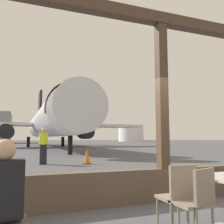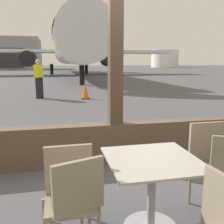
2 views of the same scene
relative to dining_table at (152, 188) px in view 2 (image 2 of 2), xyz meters
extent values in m
plane|color=#4C4C51|center=(0.05, 41.74, -0.43)|extent=(220.00, 220.00, 0.00)
cube|color=brown|center=(0.05, 1.74, -0.12)|extent=(8.54, 0.24, 0.64)
cube|color=#4C3828|center=(0.05, 1.74, 1.41)|extent=(0.20, 0.20, 3.69)
cube|color=#ADA89E|center=(0.00, 0.00, 0.28)|extent=(0.82, 0.82, 0.02)
cylinder|color=#9EA0A5|center=(0.00, 0.00, -0.08)|extent=(0.08, 0.08, 0.70)
cube|color=gray|center=(-0.76, -0.16, 0.04)|extent=(0.40, 0.40, 0.04)
cube|color=gray|center=(-0.70, -0.34, 0.26)|extent=(0.39, 0.17, 0.40)
cylinder|color=gray|center=(-0.66, 0.05, -0.20)|extent=(0.03, 0.03, 0.47)
cube|color=gray|center=(0.76, 0.16, 0.04)|extent=(0.40, 0.40, 0.04)
cube|color=gray|center=(0.76, 0.34, 0.29)|extent=(0.40, 0.04, 0.45)
cylinder|color=gray|center=(0.59, 0.00, -0.20)|extent=(0.03, 0.03, 0.48)
cylinder|color=gray|center=(0.93, 0.33, -0.20)|extent=(0.03, 0.03, 0.48)
cylinder|color=gray|center=(0.59, 0.34, -0.20)|extent=(0.03, 0.03, 0.48)
cube|color=gray|center=(-0.76, 0.16, 0.03)|extent=(0.40, 0.40, 0.04)
cube|color=gray|center=(-0.76, -0.02, 0.26)|extent=(0.40, 0.05, 0.43)
cylinder|color=gray|center=(-0.94, 0.33, -0.20)|extent=(0.03, 0.03, 0.46)
cylinder|color=gray|center=(-0.60, 0.34, -0.20)|extent=(0.03, 0.03, 0.46)
cylinder|color=gray|center=(-0.93, -0.01, -0.20)|extent=(0.03, 0.03, 0.46)
cylinder|color=gray|center=(-0.59, 0.00, -0.20)|extent=(0.03, 0.03, 0.46)
cylinder|color=gray|center=(0.54, -0.25, -0.21)|extent=(0.03, 0.03, 0.44)
cylinder|color=gray|center=(0.68, 0.06, -0.21)|extent=(0.03, 0.03, 0.44)
cylinder|color=silver|center=(0.96, 32.05, 2.94)|extent=(3.90, 33.45, 3.90)
cone|color=silver|center=(0.96, 14.02, 2.94)|extent=(3.70, 2.60, 3.70)
cylinder|color=black|center=(0.96, 15.92, 3.09)|extent=(3.97, 0.90, 3.97)
cube|color=silver|center=(-6.51, 33.17, 2.64)|extent=(12.98, 4.20, 0.36)
cube|color=silver|center=(8.42, 33.17, 2.64)|extent=(12.98, 4.20, 0.36)
cylinder|color=black|center=(-4.19, 31.77, 1.64)|extent=(1.90, 3.20, 1.90)
cylinder|color=black|center=(6.11, 31.77, 1.64)|extent=(1.90, 3.20, 1.90)
cube|color=black|center=(0.96, 47.27, 7.29)|extent=(0.36, 4.40, 5.20)
cylinder|color=black|center=(0.96, 16.22, 0.28)|extent=(0.36, 0.36, 1.42)
cylinder|color=black|center=(-1.44, 34.17, 0.28)|extent=(0.44, 0.44, 1.42)
cylinder|color=black|center=(3.36, 34.17, 0.28)|extent=(0.44, 0.44, 1.42)
cube|color=black|center=(-1.60, 9.70, 0.04)|extent=(0.32, 0.20, 0.95)
cube|color=yellow|center=(-1.60, 9.70, 0.79)|extent=(0.40, 0.22, 0.55)
sphere|color=tan|center=(-1.60, 9.70, 1.20)|extent=(0.22, 0.22, 0.22)
cylinder|color=yellow|center=(-1.65, 9.47, 0.77)|extent=(0.09, 0.09, 0.52)
cylinder|color=yellow|center=(-1.55, 9.94, 0.77)|extent=(0.09, 0.09, 0.52)
cone|color=orange|center=(0.40, 9.12, -0.07)|extent=(0.32, 0.32, 0.73)
cube|color=black|center=(0.40, 9.12, -0.42)|extent=(0.36, 0.36, 0.03)
cylinder|color=white|center=(35.79, 80.35, 2.49)|extent=(9.14, 9.14, 5.86)
camera|label=1|loc=(-2.73, -2.71, 0.81)|focal=39.88mm
camera|label=2|loc=(-0.83, -2.05, 1.15)|focal=40.41mm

